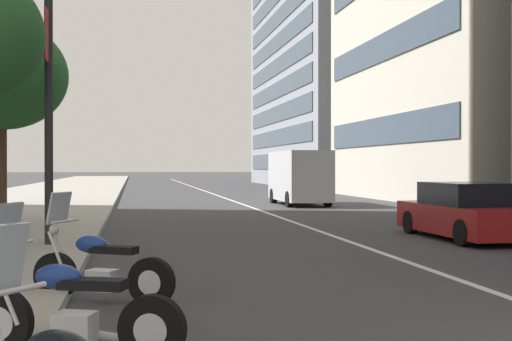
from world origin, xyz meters
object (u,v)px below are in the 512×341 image
car_following_behind (466,213)px  delivery_van_ahead (299,176)px  street_tree_near_plaza_corner (3,76)px  motorcycle_nearest_camera (100,270)px  motorcycle_far_end_row (71,313)px

car_following_behind → delivery_van_ahead: (14.98, 0.54, 0.69)m
street_tree_near_plaza_corner → car_following_behind: bearing=-110.1°
motorcycle_nearest_camera → delivery_van_ahead: 22.84m
motorcycle_far_end_row → motorcycle_nearest_camera: (2.61, -0.14, 0.00)m
motorcycle_nearest_camera → delivery_van_ahead: delivery_van_ahead is taller
motorcycle_nearest_camera → street_tree_near_plaza_corner: size_ratio=0.33×
motorcycle_nearest_camera → delivery_van_ahead: size_ratio=0.38×
delivery_van_ahead → street_tree_near_plaza_corner: 15.85m
motorcycle_far_end_row → car_following_behind: size_ratio=0.47×
motorcycle_nearest_camera → delivery_van_ahead: (21.32, -8.16, 0.91)m
motorcycle_nearest_camera → car_following_behind: size_ratio=0.43×
car_following_behind → delivery_van_ahead: size_ratio=0.88×
car_following_behind → motorcycle_nearest_camera: bearing=126.3°
motorcycle_nearest_camera → street_tree_near_plaza_corner: 11.84m
motorcycle_far_end_row → delivery_van_ahead: bearing=-87.7°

